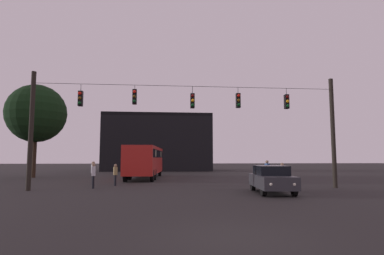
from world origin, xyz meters
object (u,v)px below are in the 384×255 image
(car_near_right, at_px, (272,179))
(pedestrian_near_bus, at_px, (267,170))
(city_bus, at_px, (145,159))
(pedestrian_crossing_left, at_px, (115,174))
(pedestrian_crossing_right, at_px, (93,174))
(tree_left_silhouette, at_px, (36,114))
(pedestrian_trailing, at_px, (93,172))
(pedestrian_crossing_center, at_px, (282,173))

(car_near_right, relative_size, pedestrian_near_bus, 2.51)
(city_bus, relative_size, pedestrian_near_bus, 6.26)
(car_near_right, xyz_separation_m, pedestrian_crossing_left, (-9.43, 5.55, 0.06))
(pedestrian_crossing_right, bearing_deg, pedestrian_crossing_left, 59.45)
(car_near_right, distance_m, pedestrian_near_bus, 6.54)
(car_near_right, bearing_deg, pedestrian_crossing_right, 160.84)
(tree_left_silhouette, bearing_deg, pedestrian_trailing, -49.89)
(pedestrian_crossing_center, height_order, pedestrian_trailing, pedestrian_trailing)
(city_bus, height_order, pedestrian_crossing_left, city_bus)
(city_bus, height_order, car_near_right, city_bus)
(car_near_right, relative_size, pedestrian_trailing, 2.62)
(pedestrian_crossing_center, relative_size, pedestrian_crossing_right, 1.00)
(car_near_right, distance_m, pedestrian_crossing_left, 10.94)
(pedestrian_trailing, bearing_deg, pedestrian_near_bus, -0.53)
(pedestrian_crossing_left, distance_m, pedestrian_trailing, 1.92)
(city_bus, xyz_separation_m, car_near_right, (7.77, -13.43, -1.07))
(pedestrian_crossing_right, bearing_deg, pedestrian_near_bus, 11.79)
(city_bus, bearing_deg, car_near_right, -59.96)
(city_bus, height_order, pedestrian_near_bus, city_bus)
(city_bus, height_order, pedestrian_crossing_center, city_bus)
(car_near_right, bearing_deg, city_bus, 120.04)
(city_bus, relative_size, tree_left_silhouette, 1.18)
(pedestrian_near_bus, bearing_deg, city_bus, 143.43)
(pedestrian_crossing_right, bearing_deg, pedestrian_trailing, 102.78)
(pedestrian_trailing, bearing_deg, pedestrian_crossing_right, -77.22)
(pedestrian_crossing_left, relative_size, pedestrian_crossing_right, 0.94)
(pedestrian_crossing_center, bearing_deg, tree_left_silhouette, 149.98)
(pedestrian_crossing_right, xyz_separation_m, pedestrian_near_bus, (12.44, 2.60, 0.10))
(city_bus, bearing_deg, pedestrian_near_bus, -36.57)
(pedestrian_crossing_left, xyz_separation_m, tree_left_silhouette, (-9.56, 10.12, 5.63))
(pedestrian_trailing, bearing_deg, pedestrian_crossing_center, -12.21)
(pedestrian_crossing_center, distance_m, pedestrian_trailing, 13.49)
(pedestrian_crossing_center, xyz_separation_m, tree_left_silhouette, (-21.01, 12.14, 5.57))
(city_bus, height_order, pedestrian_trailing, city_bus)
(pedestrian_trailing, relative_size, tree_left_silhouette, 0.18)
(pedestrian_crossing_center, bearing_deg, pedestrian_crossing_left, 169.99)
(pedestrian_crossing_left, distance_m, tree_left_silhouette, 15.02)
(pedestrian_crossing_left, relative_size, pedestrian_near_bus, 0.86)
(pedestrian_near_bus, bearing_deg, pedestrian_crossing_left, -176.41)
(pedestrian_crossing_right, bearing_deg, pedestrian_crossing_center, -0.62)
(pedestrian_crossing_right, xyz_separation_m, tree_left_silhouette, (-8.44, 12.01, 5.57))
(pedestrian_crossing_left, xyz_separation_m, pedestrian_crossing_right, (-1.11, -1.89, 0.06))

